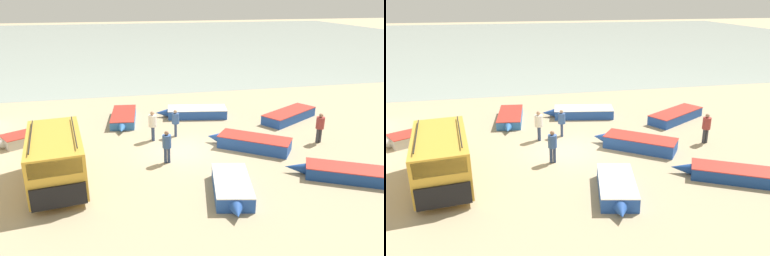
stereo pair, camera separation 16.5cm
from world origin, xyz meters
TOP-DOWN VIEW (x-y plane):
  - ground_plane at (0.00, 0.00)m, footprint 200.00×200.00m
  - sea_water at (0.00, 52.00)m, footprint 120.00×80.00m
  - parked_van at (-5.98, -2.49)m, footprint 2.82×5.23m
  - fishing_rowboat_0 at (6.75, -4.80)m, footprint 5.08×3.28m
  - fishing_rowboat_1 at (1.11, -4.93)m, footprint 2.11×3.97m
  - fishing_rowboat_2 at (7.97, 3.67)m, footprint 4.92×3.52m
  - fishing_rowboat_3 at (-2.84, 5.54)m, footprint 1.85×4.68m
  - fishing_rowboat_4 at (1.93, 5.64)m, footprint 4.88×2.30m
  - fishing_rowboat_5 at (3.64, -0.43)m, footprint 4.29×3.52m
  - fishing_rowboat_6 at (-7.86, 3.26)m, footprint 4.40×3.12m
  - fisherman_0 at (-1.35, 1.87)m, footprint 0.45×0.45m
  - fisherman_1 at (-1.03, -1.26)m, footprint 0.44×0.44m
  - fisherman_2 at (7.65, -0.42)m, footprint 0.45×0.45m
  - fisherman_3 at (0.01, 2.25)m, footprint 0.42×0.42m

SIDE VIEW (x-z plane):
  - ground_plane at x=0.00m, z-range 0.00..0.00m
  - sea_water at x=0.00m, z-range 0.00..0.01m
  - fishing_rowboat_3 at x=-2.84m, z-range 0.00..0.55m
  - fishing_rowboat_6 at x=-7.86m, z-range 0.00..0.58m
  - fishing_rowboat_0 at x=6.75m, z-range 0.00..0.58m
  - fishing_rowboat_4 at x=1.93m, z-range 0.00..0.62m
  - fishing_rowboat_2 at x=7.97m, z-range 0.00..0.62m
  - fishing_rowboat_1 at x=1.11m, z-range 0.00..0.63m
  - fishing_rowboat_5 at x=3.64m, z-range 0.00..0.68m
  - fisherman_3 at x=0.01m, z-range 0.16..1.76m
  - fisherman_1 at x=-1.03m, z-range 0.16..1.83m
  - fisherman_2 at x=7.65m, z-range 0.17..1.87m
  - fisherman_0 at x=-1.35m, z-range 0.17..1.89m
  - parked_van at x=-5.98m, z-range 0.05..2.46m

